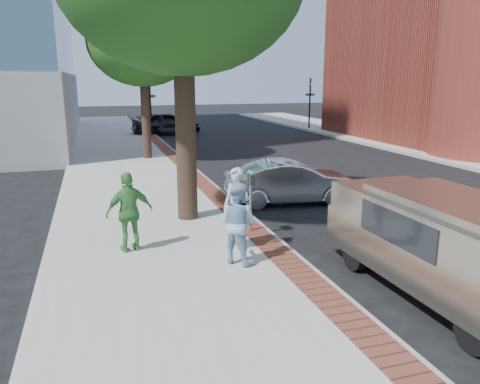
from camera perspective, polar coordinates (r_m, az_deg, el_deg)
name	(u,v)px	position (r m, az deg, el deg)	size (l,w,h in m)	color
ground	(230,244)	(10.82, -1.23, -6.38)	(120.00, 120.00, 0.00)	black
sidewalk	(133,177)	(18.18, -12.88, 1.76)	(5.00, 60.00, 0.15)	#9E9991
brick_strip	(190,172)	(18.46, -6.07, 2.46)	(0.60, 60.00, 0.01)	brown
curb	(199,173)	(18.54, -5.01, 2.28)	(0.10, 60.00, 0.15)	gray
sidewalk_far	(474,157)	(25.08, 26.64, 3.84)	(5.00, 60.00, 0.15)	#9E9991
signal_near	(150,102)	(32.02, -10.89, 10.77)	(0.70, 0.15, 3.80)	black
signal_far	(310,99)	(35.30, 8.52, 11.10)	(0.70, 0.15, 3.80)	black
tree_far	(142,42)	(21.95, -11.83, 17.50)	(4.80, 4.80, 7.14)	black
parking_meter	(251,188)	(10.97, 1.31, 0.47)	(0.12, 0.32, 1.47)	gray
person_gray	(236,208)	(9.92, -0.45, -2.01)	(0.64, 0.42, 1.75)	#AFAEB4
person_officer	(238,223)	(9.15, -0.30, -3.75)	(0.79, 0.62, 1.64)	#88B2D2
person_green	(130,212)	(10.03, -13.32, -2.39)	(0.99, 0.41, 1.69)	#418D40
sedan_silver	(291,182)	(14.27, 6.28, 1.20)	(1.38, 3.97, 1.31)	silver
bg_car	(166,123)	(32.55, -8.98, 8.29)	(1.84, 4.59, 1.56)	black
van	(441,240)	(8.83, 23.33, -5.41)	(1.95, 4.93, 1.80)	gray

